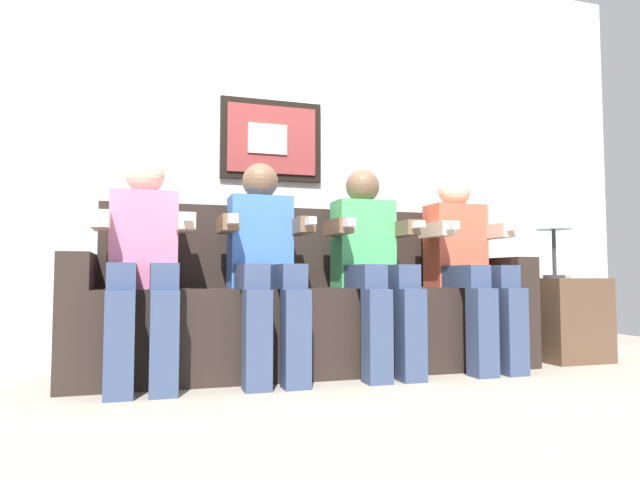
{
  "coord_description": "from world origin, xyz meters",
  "views": [
    {
      "loc": [
        -0.89,
        -2.66,
        0.51
      ],
      "look_at": [
        0.0,
        0.15,
        0.7
      ],
      "focal_mm": 31.85,
      "sensor_mm": 36.0,
      "label": 1
    }
  ],
  "objects_px": {
    "couch": "(310,313)",
    "person_left_center": "(264,258)",
    "person_leftmost": "(144,256)",
    "spare_remote_on_table": "(565,277)",
    "table_lamp": "(553,220)",
    "person_rightmost": "(467,260)",
    "side_table_right": "(565,319)",
    "person_right_center": "(371,259)"
  },
  "relations": [
    {
      "from": "person_right_center",
      "to": "person_leftmost",
      "type": "bearing_deg",
      "value": 179.98
    },
    {
      "from": "person_leftmost",
      "to": "spare_remote_on_table",
      "type": "relative_size",
      "value": 8.54
    },
    {
      "from": "couch",
      "to": "person_rightmost",
      "type": "relative_size",
      "value": 2.24
    },
    {
      "from": "person_leftmost",
      "to": "couch",
      "type": "bearing_deg",
      "value": 10.89
    },
    {
      "from": "couch",
      "to": "table_lamp",
      "type": "relative_size",
      "value": 5.4
    },
    {
      "from": "table_lamp",
      "to": "spare_remote_on_table",
      "type": "relative_size",
      "value": 3.54
    },
    {
      "from": "couch",
      "to": "person_rightmost",
      "type": "bearing_deg",
      "value": -10.92
    },
    {
      "from": "person_leftmost",
      "to": "side_table_right",
      "type": "height_order",
      "value": "person_leftmost"
    },
    {
      "from": "person_left_center",
      "to": "side_table_right",
      "type": "height_order",
      "value": "person_left_center"
    },
    {
      "from": "person_leftmost",
      "to": "side_table_right",
      "type": "bearing_deg",
      "value": 1.42
    },
    {
      "from": "person_leftmost",
      "to": "table_lamp",
      "type": "relative_size",
      "value": 2.41
    },
    {
      "from": "person_rightmost",
      "to": "spare_remote_on_table",
      "type": "height_order",
      "value": "person_rightmost"
    },
    {
      "from": "couch",
      "to": "person_left_center",
      "type": "xyz_separation_m",
      "value": [
        -0.29,
        -0.17,
        0.29
      ]
    },
    {
      "from": "person_leftmost",
      "to": "person_rightmost",
      "type": "relative_size",
      "value": 1.0
    },
    {
      "from": "couch",
      "to": "person_left_center",
      "type": "relative_size",
      "value": 2.24
    },
    {
      "from": "side_table_right",
      "to": "couch",
      "type": "bearing_deg",
      "value": 176.14
    },
    {
      "from": "person_right_center",
      "to": "spare_remote_on_table",
      "type": "relative_size",
      "value": 8.54
    },
    {
      "from": "person_right_center",
      "to": "couch",
      "type": "bearing_deg",
      "value": 149.95
    },
    {
      "from": "person_right_center",
      "to": "spare_remote_on_table",
      "type": "height_order",
      "value": "person_right_center"
    },
    {
      "from": "person_leftmost",
      "to": "spare_remote_on_table",
      "type": "bearing_deg",
      "value": 0.72
    },
    {
      "from": "person_left_center",
      "to": "spare_remote_on_table",
      "type": "bearing_deg",
      "value": 0.96
    },
    {
      "from": "person_rightmost",
      "to": "side_table_right",
      "type": "height_order",
      "value": "person_rightmost"
    },
    {
      "from": "person_left_center",
      "to": "person_right_center",
      "type": "xyz_separation_m",
      "value": [
        0.58,
        0.0,
        0.0
      ]
    },
    {
      "from": "side_table_right",
      "to": "person_left_center",
      "type": "bearing_deg",
      "value": -178.13
    },
    {
      "from": "person_left_center",
      "to": "spare_remote_on_table",
      "type": "relative_size",
      "value": 8.54
    },
    {
      "from": "person_leftmost",
      "to": "person_rightmost",
      "type": "xyz_separation_m",
      "value": [
        1.75,
        -0.0,
        0.0
      ]
    },
    {
      "from": "couch",
      "to": "side_table_right",
      "type": "relative_size",
      "value": 4.97
    },
    {
      "from": "person_leftmost",
      "to": "side_table_right",
      "type": "distance_m",
      "value": 2.49
    },
    {
      "from": "person_left_center",
      "to": "table_lamp",
      "type": "height_order",
      "value": "person_left_center"
    },
    {
      "from": "person_leftmost",
      "to": "spare_remote_on_table",
      "type": "xyz_separation_m",
      "value": [
        2.46,
        0.03,
        -0.1
      ]
    },
    {
      "from": "table_lamp",
      "to": "spare_remote_on_table",
      "type": "height_order",
      "value": "table_lamp"
    },
    {
      "from": "couch",
      "to": "side_table_right",
      "type": "xyz_separation_m",
      "value": [
        1.59,
        -0.11,
        -0.06
      ]
    },
    {
      "from": "spare_remote_on_table",
      "to": "person_left_center",
      "type": "bearing_deg",
      "value": -179.04
    },
    {
      "from": "person_left_center",
      "to": "person_right_center",
      "type": "relative_size",
      "value": 1.0
    },
    {
      "from": "person_left_center",
      "to": "table_lamp",
      "type": "relative_size",
      "value": 2.41
    },
    {
      "from": "person_right_center",
      "to": "table_lamp",
      "type": "xyz_separation_m",
      "value": [
        1.25,
        0.08,
        0.25
      ]
    },
    {
      "from": "couch",
      "to": "person_right_center",
      "type": "bearing_deg",
      "value": -30.05
    },
    {
      "from": "person_leftmost",
      "to": "table_lamp",
      "type": "height_order",
      "value": "person_leftmost"
    },
    {
      "from": "person_leftmost",
      "to": "side_table_right",
      "type": "xyz_separation_m",
      "value": [
        2.47,
        0.06,
        -0.36
      ]
    },
    {
      "from": "person_right_center",
      "to": "table_lamp",
      "type": "bearing_deg",
      "value": 3.59
    },
    {
      "from": "person_rightmost",
      "to": "person_left_center",
      "type": "bearing_deg",
      "value": 180.0
    },
    {
      "from": "couch",
      "to": "side_table_right",
      "type": "distance_m",
      "value": 1.6
    }
  ]
}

